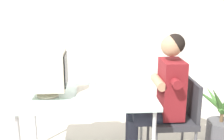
% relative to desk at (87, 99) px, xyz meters
% --- Properties ---
extents(wall_back, '(8.00, 0.10, 3.00)m').
position_rel_desk_xyz_m(wall_back, '(0.30, 1.40, 0.80)').
color(wall_back, silver).
rests_on(wall_back, ground_plane).
extents(desk, '(1.35, 0.79, 0.75)m').
position_rel_desk_xyz_m(desk, '(0.00, 0.00, 0.00)').
color(desk, '#B7B7BC').
rests_on(desk, ground_plane).
extents(crt_monitor, '(0.37, 0.34, 0.45)m').
position_rel_desk_xyz_m(crt_monitor, '(-0.38, -0.01, 0.31)').
color(crt_monitor, beige).
rests_on(crt_monitor, desk).
extents(keyboard, '(0.19, 0.46, 0.03)m').
position_rel_desk_xyz_m(keyboard, '(-0.02, -0.00, 0.06)').
color(keyboard, silver).
rests_on(keyboard, desk).
extents(office_chair, '(0.47, 0.47, 0.85)m').
position_rel_desk_xyz_m(office_chair, '(0.95, 0.04, -0.22)').
color(office_chair, '#4C4C51').
rests_on(office_chair, ground_plane).
extents(person_seated, '(0.70, 0.55, 1.35)m').
position_rel_desk_xyz_m(person_seated, '(0.77, 0.04, 0.04)').
color(person_seated, maroon).
rests_on(person_seated, ground_plane).
extents(potted_plant, '(0.71, 0.68, 0.78)m').
position_rel_desk_xyz_m(potted_plant, '(1.55, 0.26, -0.39)').
color(potted_plant, '#4C4C51').
rests_on(potted_plant, ground_plane).
extents(desk_mug, '(0.08, 0.09, 0.08)m').
position_rel_desk_xyz_m(desk_mug, '(0.06, 0.32, 0.09)').
color(desk_mug, white).
rests_on(desk_mug, desk).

